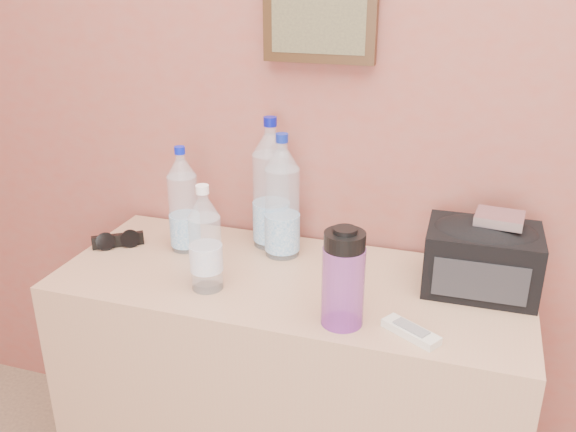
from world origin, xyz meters
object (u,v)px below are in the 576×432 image
at_px(pet_large_b, 271,190).
at_px(foil_packet, 499,218).
at_px(nalgene_bottle, 343,278).
at_px(sunglasses, 118,240).
at_px(pet_large_a, 184,205).
at_px(pet_small, 205,244).
at_px(toiletry_bag, 482,256).
at_px(dresser, 290,396).
at_px(pet_large_c, 282,203).
at_px(ac_remote, 411,332).

relative_size(pet_large_b, foil_packet, 3.41).
bearing_deg(nalgene_bottle, sunglasses, 164.30).
height_order(pet_large_a, nalgene_bottle, pet_large_a).
height_order(pet_small, toiletry_bag, pet_small).
xyz_separation_m(pet_small, nalgene_bottle, (0.36, -0.06, -0.00)).
bearing_deg(dresser, pet_small, -147.85).
bearing_deg(pet_small, dresser, 32.15).
distance_m(pet_large_c, nalgene_bottle, 0.38).
bearing_deg(dresser, foil_packet, 10.22).
relative_size(pet_large_b, nalgene_bottle, 1.60).
distance_m(pet_large_a, toiletry_bag, 0.81).
relative_size(dresser, sunglasses, 8.37).
xyz_separation_m(pet_large_b, nalgene_bottle, (0.29, -0.35, -0.05)).
height_order(pet_large_b, foil_packet, pet_large_b).
bearing_deg(ac_remote, dresser, -176.24).
distance_m(nalgene_bottle, foil_packet, 0.42).
height_order(pet_large_c, ac_remote, pet_large_c).
xyz_separation_m(dresser, pet_large_c, (-0.06, 0.13, 0.53)).
bearing_deg(sunglasses, pet_large_c, -22.62).
xyz_separation_m(pet_large_a, toiletry_bag, (0.81, 0.01, -0.04)).
xyz_separation_m(dresser, nalgene_bottle, (0.18, -0.17, 0.50)).
bearing_deg(pet_large_b, toiletry_bag, -8.85).
xyz_separation_m(dresser, sunglasses, (-0.53, 0.03, 0.40)).
height_order(pet_large_a, toiletry_bag, pet_large_a).
bearing_deg(sunglasses, pet_small, -56.84).
distance_m(pet_large_a, sunglasses, 0.23).
xyz_separation_m(pet_large_a, pet_small, (0.16, -0.19, -0.01)).
height_order(pet_large_b, sunglasses, pet_large_b).
bearing_deg(toiletry_bag, ac_remote, -117.90).
bearing_deg(pet_large_b, pet_large_a, -155.28).
bearing_deg(nalgene_bottle, toiletry_bag, 41.80).
bearing_deg(pet_large_a, ac_remote, -20.56).
relative_size(pet_large_a, pet_large_b, 0.80).
distance_m(pet_large_b, ac_remote, 0.59).
relative_size(ac_remote, foil_packet, 1.24).
xyz_separation_m(pet_large_c, toiletry_bag, (0.53, -0.04, -0.06)).
height_order(pet_large_b, toiletry_bag, pet_large_b).
height_order(nalgene_bottle, foil_packet, nalgene_bottle).
bearing_deg(pet_large_c, ac_remote, -37.20).
bearing_deg(ac_remote, toiletry_bag, 94.32).
relative_size(nalgene_bottle, toiletry_bag, 0.87).
bearing_deg(ac_remote, pet_large_a, -169.32).
height_order(pet_large_b, ac_remote, pet_large_b).
bearing_deg(pet_small, foil_packet, 16.72).
distance_m(pet_large_b, sunglasses, 0.47).
bearing_deg(dresser, pet_large_c, 116.29).
bearing_deg(dresser, nalgene_bottle, -43.67).
distance_m(dresser, foil_packet, 0.76).
distance_m(sunglasses, ac_remote, 0.89).
height_order(pet_large_b, pet_large_c, pet_large_b).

